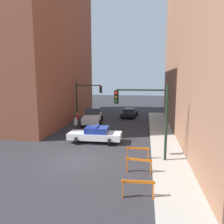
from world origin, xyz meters
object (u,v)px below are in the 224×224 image
object	(u,v)px
traffic_light_far	(85,96)
barrier_mid	(139,163)
barrier_front	(138,186)
white_truck	(92,116)
barrier_back	(138,151)
police_car	(95,134)
pedestrian_corner	(77,119)
traffic_light_near	(149,111)
parked_car_near	(129,113)
pedestrian_crossing	(76,124)

from	to	relation	value
traffic_light_far	barrier_mid	distance (m)	16.63
barrier_front	barrier_mid	bearing A→B (deg)	91.20
traffic_light_far	barrier_front	world-z (taller)	traffic_light_far
white_truck	barrier_back	world-z (taller)	white_truck
police_car	barrier_mid	bearing A→B (deg)	-145.97
pedestrian_corner	barrier_mid	distance (m)	14.07
police_car	pedestrian_corner	distance (m)	6.90
traffic_light_near	traffic_light_far	xyz separation A→B (m)	(-8.03, 12.49, -0.13)
traffic_light_near	pedestrian_corner	world-z (taller)	traffic_light_near
parked_car_near	pedestrian_crossing	xyz separation A→B (m)	(-4.91, -10.15, 0.19)
police_car	barrier_mid	world-z (taller)	police_car
barrier_mid	barrier_back	bearing A→B (deg)	93.90
barrier_front	barrier_mid	world-z (taller)	same
parked_car_near	barrier_back	size ratio (longest dim) A/B	2.78
white_truck	parked_car_near	size ratio (longest dim) A/B	1.26
traffic_light_far	parked_car_near	xyz separation A→B (m)	(5.44, 4.61, -2.72)
police_car	pedestrian_corner	bearing A→B (deg)	30.83
pedestrian_crossing	pedestrian_corner	xyz separation A→B (m)	(-0.73, 2.74, 0.00)
parked_car_near	barrier_back	distance (m)	17.15
police_car	white_truck	distance (m)	8.31
pedestrian_crossing	barrier_mid	bearing A→B (deg)	164.90
traffic_light_far	pedestrian_corner	size ratio (longest dim) A/B	3.13
pedestrian_crossing	pedestrian_corner	world-z (taller)	same
parked_car_near	pedestrian_crossing	distance (m)	11.27
parked_car_near	pedestrian_corner	distance (m)	9.31
white_truck	pedestrian_crossing	size ratio (longest dim) A/B	3.38
traffic_light_near	pedestrian_corner	bearing A→B (deg)	130.34
police_car	white_truck	bearing A→B (deg)	15.17
white_truck	parked_car_near	bearing A→B (deg)	43.28
traffic_light_far	parked_car_near	world-z (taller)	traffic_light_far
traffic_light_near	pedestrian_crossing	xyz separation A→B (m)	(-7.50, 6.94, -2.67)
police_car	barrier_back	bearing A→B (deg)	-134.30
white_truck	barrier_mid	size ratio (longest dim) A/B	3.52
traffic_light_far	white_truck	bearing A→B (deg)	-30.96
traffic_light_near	parked_car_near	bearing A→B (deg)	98.62
parked_car_near	barrier_mid	bearing A→B (deg)	-78.75
traffic_light_near	barrier_mid	bearing A→B (deg)	-104.90
white_truck	pedestrian_corner	xyz separation A→B (m)	(-1.34, -2.11, -0.04)
pedestrian_crossing	white_truck	bearing A→B (deg)	-59.71
barrier_front	barrier_back	size ratio (longest dim) A/B	1.00
barrier_front	barrier_mid	size ratio (longest dim) A/B	1.00
police_car	parked_car_near	bearing A→B (deg)	-9.31
parked_car_near	pedestrian_crossing	size ratio (longest dim) A/B	2.68
pedestrian_crossing	barrier_front	size ratio (longest dim) A/B	1.04
traffic_light_near	white_truck	size ratio (longest dim) A/B	0.93
traffic_light_far	white_truck	world-z (taller)	traffic_light_far
white_truck	pedestrian_crossing	xyz separation A→B (m)	(-0.61, -4.86, -0.04)
pedestrian_crossing	barrier_mid	world-z (taller)	pedestrian_crossing
police_car	barrier_back	world-z (taller)	police_car
police_car	barrier_back	distance (m)	5.44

